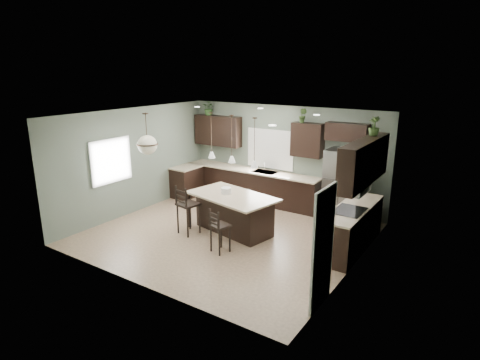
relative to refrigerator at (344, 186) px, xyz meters
The scene contains 32 objects.
ground 3.19m from the refrigerator, 129.59° to the right, with size 6.00×6.00×0.00m, color #9E8466.
pantry_door 4.04m from the refrigerator, 75.23° to the right, with size 0.04×0.82×2.04m, color white.
window_back 2.46m from the refrigerator, behind, with size 1.35×0.02×1.00m, color white.
window_left 5.89m from the refrigerator, 147.40° to the right, with size 0.02×1.10×1.00m, color white.
left_return_cabs 4.72m from the refrigerator, behind, with size 0.60×0.90×0.90m, color black.
left_return_countertop 4.67m from the refrigerator, behind, with size 0.66×0.96×0.04m, color beige.
back_lower_cabs 2.84m from the refrigerator, behind, with size 4.20×0.60×0.90m, color black.
back_countertop 2.80m from the refrigerator, behind, with size 4.20×0.66×0.04m, color beige.
sink_inset 2.35m from the refrigerator, behind, with size 0.70×0.45×0.01m, color gray.
faucet 2.35m from the refrigerator, behind, with size 0.02×0.02×0.28m, color silver.
back_upper_left 4.23m from the refrigerator, behind, with size 1.55×0.34×0.90m, color black.
back_upper_right 1.55m from the refrigerator, 168.82° to the left, with size 0.85×0.34×0.90m, color black.
fridge_header 1.35m from the refrigerator, 112.97° to the left, with size 1.05×0.34×0.45m, color black.
right_lower_cabs 1.73m from the refrigerator, 62.98° to the right, with size 0.60×2.35×0.90m, color black.
right_countertop 1.65m from the refrigerator, 63.60° to the right, with size 0.66×2.35×0.04m, color beige.
cooktop 1.90m from the refrigerator, 67.29° to the right, with size 0.58×0.75×0.02m, color black.
wall_oven_front 1.87m from the refrigerator, 75.64° to the right, with size 0.01×0.72×0.60m, color gray.
right_upper_cabs 2.00m from the refrigerator, 59.12° to the right, with size 0.34×2.35×0.90m, color black.
microwave 2.04m from the refrigerator, 64.56° to the right, with size 0.40×0.75×0.40m, color gray.
refrigerator is the anchor object (origin of this frame).
kitchen_island 2.94m from the refrigerator, 131.28° to the right, with size 2.09×1.19×0.92m, color black.
serving_dish 3.01m from the refrigerator, 134.59° to the right, with size 0.24×0.24×0.14m, color silver.
bar_stool_left 3.93m from the refrigerator, 134.11° to the right, with size 0.44×0.44×1.19m, color black.
bar_stool_right 3.57m from the refrigerator, 115.38° to the right, with size 0.36×0.36×0.98m, color black.
pendant_left 3.56m from the refrigerator, 141.87° to the right, with size 0.17×0.17×1.10m, color white, non-canonical shape.
pendant_center 3.19m from the refrigerator, 131.28° to the right, with size 0.17×0.17×1.10m, color silver, non-canonical shape.
pendant_right 2.95m from the refrigerator, 117.91° to the right, with size 0.17×0.17×1.10m, color white, non-canonical shape.
chandelier 5.00m from the refrigerator, 141.50° to the right, with size 0.50×0.50×0.98m, color beige, non-canonical shape.
plant_back_left 4.71m from the refrigerator, behind, with size 0.40×0.34×0.44m, color #28491F.
plant_back_right 2.12m from the refrigerator, behind, with size 0.21×0.17×0.38m, color #344F22.
plant_right_wall 2.08m from the refrigerator, 46.24° to the right, with size 0.23×0.23×0.41m, color #395726.
room_shell 3.15m from the refrigerator, 129.59° to the right, with size 6.00×6.00×6.00m.
Camera 1 is at (5.10, -7.15, 3.79)m, focal length 30.00 mm.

